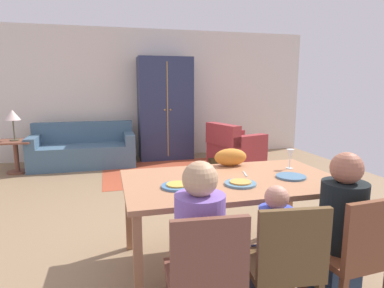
# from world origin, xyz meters

# --- Properties ---
(ground_plane) EXTENTS (7.09, 6.06, 0.02)m
(ground_plane) POSITION_xyz_m (0.00, 0.43, -0.01)
(ground_plane) COLOR #896D4E
(back_wall) EXTENTS (7.09, 0.10, 2.70)m
(back_wall) POSITION_xyz_m (0.00, 3.51, 1.35)
(back_wall) COLOR beige
(back_wall) RESTS_ON ground_plane
(dining_table) EXTENTS (1.80, 1.06, 0.76)m
(dining_table) POSITION_xyz_m (0.06, -1.17, 0.69)
(dining_table) COLOR #AC734D
(dining_table) RESTS_ON ground_plane
(plate_near_man) EXTENTS (0.25, 0.25, 0.02)m
(plate_near_man) POSITION_xyz_m (-0.43, -1.29, 0.77)
(plate_near_man) COLOR teal
(plate_near_man) RESTS_ON dining_table
(pizza_near_man) EXTENTS (0.17, 0.17, 0.01)m
(pizza_near_man) POSITION_xyz_m (-0.43, -1.29, 0.78)
(pizza_near_man) COLOR gold
(pizza_near_man) RESTS_ON plate_near_man
(plate_near_child) EXTENTS (0.25, 0.25, 0.02)m
(plate_near_child) POSITION_xyz_m (0.06, -1.35, 0.77)
(plate_near_child) COLOR #5583A0
(plate_near_child) RESTS_ON dining_table
(pizza_near_child) EXTENTS (0.17, 0.17, 0.01)m
(pizza_near_child) POSITION_xyz_m (0.06, -1.35, 0.78)
(pizza_near_child) COLOR gold
(pizza_near_child) RESTS_ON plate_near_child
(plate_near_woman) EXTENTS (0.25, 0.25, 0.02)m
(plate_near_woman) POSITION_xyz_m (0.56, -1.27, 0.77)
(plate_near_woman) COLOR teal
(plate_near_woman) RESTS_ON dining_table
(wine_glass) EXTENTS (0.07, 0.07, 0.19)m
(wine_glass) POSITION_xyz_m (0.71, -0.99, 0.89)
(wine_glass) COLOR silver
(wine_glass) RESTS_ON dining_table
(fork) EXTENTS (0.03, 0.15, 0.01)m
(fork) POSITION_xyz_m (-0.21, -1.22, 0.76)
(fork) COLOR silver
(fork) RESTS_ON dining_table
(knife) EXTENTS (0.06, 0.17, 0.01)m
(knife) POSITION_xyz_m (0.22, -1.07, 0.76)
(knife) COLOR silver
(knife) RESTS_ON dining_table
(dining_chair_man) EXTENTS (0.45, 0.45, 0.87)m
(dining_chair_man) POSITION_xyz_m (-0.44, -2.06, 0.49)
(dining_chair_man) COLOR brown
(dining_chair_man) RESTS_ON ground_plane
(person_man) EXTENTS (0.30, 0.41, 1.11)m
(person_man) POSITION_xyz_m (-0.43, -1.89, 0.51)
(person_man) COLOR #353243
(person_man) RESTS_ON ground_plane
(dining_chair_child) EXTENTS (0.46, 0.46, 0.87)m
(dining_chair_child) POSITION_xyz_m (0.05, -2.06, 0.49)
(dining_chair_child) COLOR brown
(dining_chair_child) RESTS_ON ground_plane
(person_child) EXTENTS (0.22, 0.30, 0.92)m
(person_child) POSITION_xyz_m (0.07, -1.89, 0.43)
(person_child) COLOR #272F4A
(person_child) RESTS_ON ground_plane
(dining_chair_woman) EXTENTS (0.45, 0.45, 0.87)m
(dining_chair_woman) POSITION_xyz_m (0.56, -2.06, 0.49)
(dining_chair_woman) COLOR brown
(dining_chair_woman) RESTS_ON ground_plane
(person_woman) EXTENTS (0.30, 0.41, 1.11)m
(person_woman) POSITION_xyz_m (0.55, -1.89, 0.51)
(person_woman) COLOR navy
(person_woman) RESTS_ON ground_plane
(cat) EXTENTS (0.33, 0.18, 0.17)m
(cat) POSITION_xyz_m (0.21, -0.74, 0.84)
(cat) COLOR orange
(cat) RESTS_ON dining_table
(area_rug) EXTENTS (2.60, 1.80, 0.01)m
(area_rug) POSITION_xyz_m (0.24, 2.00, 0.00)
(area_rug) COLOR #A4432A
(area_rug) RESTS_ON ground_plane
(couch) EXTENTS (1.90, 0.86, 0.82)m
(couch) POSITION_xyz_m (-1.40, 2.86, 0.30)
(couch) COLOR #426077
(couch) RESTS_ON ground_plane
(armchair) EXTENTS (1.07, 1.07, 0.82)m
(armchair) POSITION_xyz_m (1.43, 2.18, 0.32)
(armchair) COLOR #9E3438
(armchair) RESTS_ON ground_plane
(armoire) EXTENTS (1.10, 0.59, 2.10)m
(armoire) POSITION_xyz_m (0.25, 3.12, 1.05)
(armoire) COLOR #272E4E
(armoire) RESTS_ON ground_plane
(side_table) EXTENTS (0.56, 0.56, 0.58)m
(side_table) POSITION_xyz_m (-2.52, 2.60, 0.38)
(side_table) COLOR brown
(side_table) RESTS_ON ground_plane
(table_lamp) EXTENTS (0.26, 0.26, 0.54)m
(table_lamp) POSITION_xyz_m (-2.52, 2.60, 1.01)
(table_lamp) COLOR brown
(table_lamp) RESTS_ON side_table
(handbag) EXTENTS (0.32, 0.16, 0.26)m
(handbag) POSITION_xyz_m (0.94, 1.70, 0.13)
(handbag) COLOR #2D2714
(handbag) RESTS_ON ground_plane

